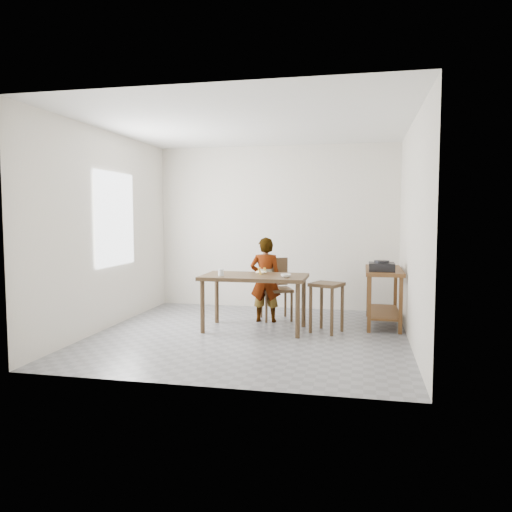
% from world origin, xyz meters
% --- Properties ---
extents(floor, '(4.00, 4.00, 0.04)m').
position_xyz_m(floor, '(0.00, 0.00, -0.02)').
color(floor, slate).
rests_on(floor, ground).
extents(ceiling, '(4.00, 4.00, 0.04)m').
position_xyz_m(ceiling, '(0.00, 0.00, 2.72)').
color(ceiling, white).
rests_on(ceiling, wall_back).
extents(wall_back, '(4.00, 0.04, 2.70)m').
position_xyz_m(wall_back, '(0.00, 2.02, 1.35)').
color(wall_back, silver).
rests_on(wall_back, ground).
extents(wall_front, '(4.00, 0.04, 2.70)m').
position_xyz_m(wall_front, '(0.00, -2.02, 1.35)').
color(wall_front, silver).
rests_on(wall_front, ground).
extents(wall_left, '(0.04, 4.00, 2.70)m').
position_xyz_m(wall_left, '(-2.02, 0.00, 1.35)').
color(wall_left, silver).
rests_on(wall_left, ground).
extents(wall_right, '(0.04, 4.00, 2.70)m').
position_xyz_m(wall_right, '(2.02, 0.00, 1.35)').
color(wall_right, silver).
rests_on(wall_right, ground).
extents(window_pane, '(0.02, 1.10, 1.30)m').
position_xyz_m(window_pane, '(-1.97, 0.20, 1.50)').
color(window_pane, white).
rests_on(window_pane, wall_left).
extents(dining_table, '(1.40, 0.80, 0.75)m').
position_xyz_m(dining_table, '(0.00, 0.30, 0.38)').
color(dining_table, '#43301C').
rests_on(dining_table, floor).
extents(prep_counter, '(0.50, 1.20, 0.80)m').
position_xyz_m(prep_counter, '(1.72, 1.00, 0.40)').
color(prep_counter, '#563519').
rests_on(prep_counter, floor).
extents(child, '(0.47, 0.33, 1.24)m').
position_xyz_m(child, '(0.04, 0.85, 0.62)').
color(child, silver).
rests_on(child, floor).
extents(dining_chair, '(0.57, 0.57, 0.91)m').
position_xyz_m(dining_chair, '(0.17, 1.02, 0.46)').
color(dining_chair, '#43301C').
rests_on(dining_chair, floor).
extents(stool, '(0.49, 0.49, 0.66)m').
position_xyz_m(stool, '(0.96, 0.37, 0.33)').
color(stool, '#43301C').
rests_on(stool, floor).
extents(glass_tumbler, '(0.10, 0.10, 0.09)m').
position_xyz_m(glass_tumbler, '(-0.42, 0.12, 0.80)').
color(glass_tumbler, silver).
rests_on(glass_tumbler, dining_table).
extents(small_bowl, '(0.14, 0.14, 0.04)m').
position_xyz_m(small_bowl, '(0.45, 0.15, 0.77)').
color(small_bowl, white).
rests_on(small_bowl, dining_table).
extents(banana, '(0.21, 0.19, 0.06)m').
position_xyz_m(banana, '(0.06, 0.43, 0.78)').
color(banana, '#F0C851').
rests_on(banana, dining_table).
extents(serving_bowl, '(0.20, 0.20, 0.05)m').
position_xyz_m(serving_bowl, '(1.73, 1.41, 0.82)').
color(serving_bowl, white).
rests_on(serving_bowl, prep_counter).
extents(gas_burner, '(0.34, 0.34, 0.11)m').
position_xyz_m(gas_burner, '(1.68, 0.70, 0.86)').
color(gas_burner, black).
rests_on(gas_burner, prep_counter).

